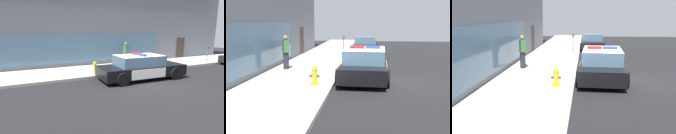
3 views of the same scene
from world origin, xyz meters
TOP-DOWN VIEW (x-y plane):
  - ground at (0.00, 0.00)m, footprint 48.00×48.00m
  - sidewalk at (0.00, 3.82)m, footprint 48.00×3.57m
  - storefront_building at (0.48, 11.36)m, footprint 25.79×11.51m
  - police_cruiser at (0.28, 0.85)m, footprint 5.09×2.28m
  - fire_hydrant at (-1.81, 2.74)m, footprint 0.34×0.39m
  - pedestrian_on_sidewalk at (1.60, 4.86)m, footprint 0.48×0.43m
  - parking_meter at (8.15, 2.53)m, footprint 0.12×0.18m

SIDE VIEW (x-z plane):
  - ground at x=0.00m, z-range 0.00..0.00m
  - sidewalk at x=0.00m, z-range 0.00..0.15m
  - fire_hydrant at x=-1.81m, z-range 0.14..0.86m
  - police_cruiser at x=0.28m, z-range -0.07..1.43m
  - pedestrian_on_sidewalk at x=1.60m, z-range 0.16..1.87m
  - parking_meter at x=8.15m, z-range 0.41..1.75m
  - storefront_building at x=0.48m, z-range 0.00..8.89m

